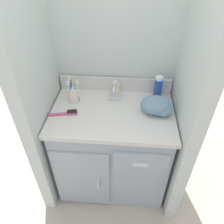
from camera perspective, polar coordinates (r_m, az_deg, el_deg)
ground_plane at (r=2.04m, az=0.07°, el=-16.73°), size 6.00×6.00×0.00m
wall_back at (r=1.59m, az=1.10°, el=17.20°), size 1.02×0.08×2.20m
wall_left at (r=1.41m, az=-19.75°, el=11.93°), size 0.08×0.63×2.20m
wall_right at (r=1.34m, az=20.82°, el=10.37°), size 0.08×0.63×2.20m
vanity at (r=1.73m, az=0.02°, el=-9.46°), size 0.84×0.56×0.76m
backsplash at (r=1.66m, az=0.84°, el=7.28°), size 0.84×0.02×0.11m
sink_faucet at (r=1.57m, az=0.55°, el=4.93°), size 0.09×0.09×0.14m
toothbrush_cup at (r=1.56m, az=-10.02°, el=4.48°), size 0.08×0.08×0.19m
soap_dispenser at (r=1.59m, az=0.97°, el=5.77°), size 0.05×0.06×0.14m
shaving_cream_can at (r=1.61m, az=11.93°, el=6.34°), size 0.06×0.06×0.17m
hairbrush at (r=1.48m, az=-11.63°, el=-0.27°), size 0.20×0.07×0.03m
hand_towel at (r=1.47m, az=11.78°, el=1.53°), size 0.21×0.17×0.11m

